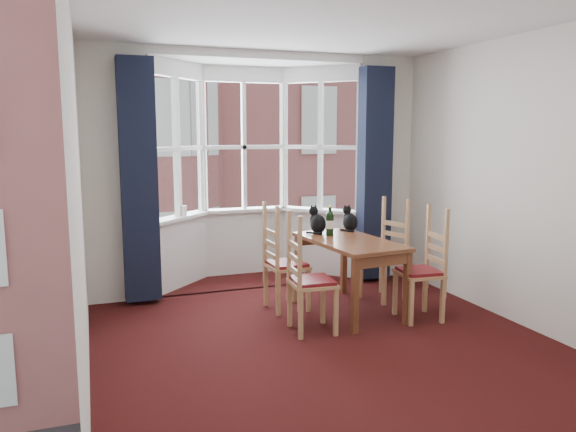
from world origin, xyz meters
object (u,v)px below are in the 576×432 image
chair_right_far (389,257)px  chair_left_far (279,266)px  cat_left (317,222)px  cat_right (350,221)px  chair_left_near (303,283)px  wine_bottle (330,223)px  dining_table (349,250)px  chair_right_near (428,273)px  candle_tall (184,211)px

chair_right_far → chair_left_far: bearing=-179.6°
cat_left → cat_right: bearing=3.5°
chair_left_near → cat_left: size_ratio=2.89×
chair_left_far → cat_right: size_ratio=3.07×
cat_right → wine_bottle: 0.40m
cat_left → cat_right: 0.41m
cat_right → wine_bottle: size_ratio=0.93×
dining_table → chair_left_near: size_ratio=1.48×
chair_left_near → chair_left_far: 0.71m
chair_left_near → chair_right_far: bearing=28.5°
cat_left → chair_right_near: bearing=-49.0°
chair_left_near → wine_bottle: wine_bottle is taller
chair_right_far → cat_right: size_ratio=3.07×
chair_right_near → chair_right_far: same height
cat_left → candle_tall: (-1.28, 1.08, 0.04)m
chair_left_far → chair_left_near: bearing=-90.0°
dining_table → candle_tall: size_ratio=10.90×
cat_right → cat_left: bearing=-176.5°
chair_left_near → wine_bottle: 1.01m
dining_table → chair_left_far: chair_left_far is taller
dining_table → wine_bottle: (-0.10, 0.28, 0.25)m
chair_right_near → wine_bottle: wine_bottle is taller
chair_left_near → candle_tall: size_ratio=7.37×
chair_left_near → chair_left_far: same height
wine_bottle → chair_left_near: bearing=-129.4°
chair_right_near → chair_right_far: size_ratio=1.00×
wine_bottle → candle_tall: wine_bottle is taller
candle_tall → chair_right_near: bearing=-43.9°
dining_table → chair_left_near: (-0.68, -0.43, -0.19)m
chair_left_near → chair_left_far: bearing=90.0°
chair_left_far → candle_tall: size_ratio=7.37×
cat_left → candle_tall: size_ratio=2.55×
chair_left_far → candle_tall: 1.55m
chair_left_far → wine_bottle: bearing=-0.4°
wine_bottle → candle_tall: 1.85m
chair_left_far → candle_tall: (-0.77, 1.26, 0.46)m
dining_table → chair_right_far: 0.73m
chair_right_near → cat_left: size_ratio=2.89×
chair_right_near → cat_right: (-0.41, 0.96, 0.41)m
chair_right_far → candle_tall: bearing=149.1°
chair_right_far → candle_tall: 2.48m
chair_right_near → cat_right: cat_right is taller
cat_left → wine_bottle: wine_bottle is taller
dining_table → candle_tall: candle_tall is taller
chair_left_far → chair_right_far: same height
dining_table → cat_left: bearing=109.9°
dining_table → chair_right_near: size_ratio=1.48×
cat_left → wine_bottle: size_ratio=0.98×
chair_left_near → chair_right_near: bearing=-2.0°
chair_left_near → dining_table: bearing=32.0°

